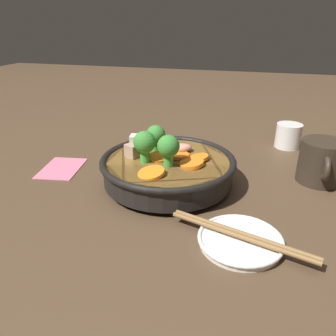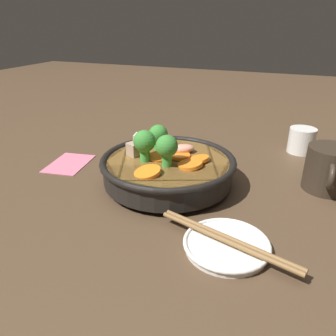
# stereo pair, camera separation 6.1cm
# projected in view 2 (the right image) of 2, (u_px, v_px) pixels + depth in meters

# --- Properties ---
(ground_plane) EXTENTS (3.00, 3.00, 0.00)m
(ground_plane) POSITION_uv_depth(u_px,v_px,m) (168.00, 184.00, 0.63)
(ground_plane) COLOR #4C3826
(stirfry_bowl) EXTENTS (0.25, 0.25, 0.11)m
(stirfry_bowl) POSITION_uv_depth(u_px,v_px,m) (167.00, 166.00, 0.61)
(stirfry_bowl) COLOR black
(stirfry_bowl) RESTS_ON ground_plane
(side_saucer) EXTENTS (0.12, 0.12, 0.01)m
(side_saucer) POSITION_uv_depth(u_px,v_px,m) (226.00, 245.00, 0.45)
(side_saucer) COLOR white
(side_saucer) RESTS_ON ground_plane
(tea_cup) EXTENTS (0.06, 0.06, 0.06)m
(tea_cup) POSITION_uv_depth(u_px,v_px,m) (302.00, 140.00, 0.77)
(tea_cup) COLOR white
(tea_cup) RESTS_ON ground_plane
(dark_mug) EXTENTS (0.11, 0.08, 0.08)m
(dark_mug) POSITION_uv_depth(u_px,v_px,m) (329.00, 169.00, 0.59)
(dark_mug) COLOR #33281E
(dark_mug) RESTS_ON ground_plane
(napkin) EXTENTS (0.12, 0.09, 0.00)m
(napkin) POSITION_uv_depth(u_px,v_px,m) (69.00, 163.00, 0.71)
(napkin) COLOR #D16B84
(napkin) RESTS_ON ground_plane
(chopsticks_pair) EXTENTS (0.08, 0.21, 0.01)m
(chopsticks_pair) POSITION_uv_depth(u_px,v_px,m) (227.00, 239.00, 0.45)
(chopsticks_pair) COLOR olive
(chopsticks_pair) RESTS_ON side_saucer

